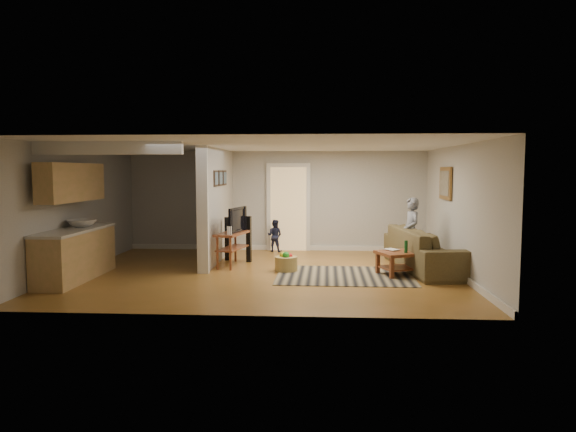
% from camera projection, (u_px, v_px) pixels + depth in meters
% --- Properties ---
extents(ground, '(7.50, 7.50, 0.00)m').
position_uv_depth(ground, '(265.00, 273.00, 10.11)').
color(ground, brown).
rests_on(ground, ground).
extents(room_shell, '(7.54, 6.02, 2.52)m').
position_uv_depth(room_shell, '(215.00, 198.00, 10.47)').
color(room_shell, '#AFAEA8').
rests_on(room_shell, ground).
extents(area_rug, '(2.62, 1.93, 0.01)m').
position_uv_depth(area_rug, '(345.00, 275.00, 9.84)').
color(area_rug, black).
rests_on(area_rug, ground).
extents(sofa, '(1.47, 2.97, 0.83)m').
position_uv_depth(sofa, '(428.00, 269.00, 10.49)').
color(sofa, '#4A4025').
rests_on(sofa, ground).
extents(coffee_table, '(1.34, 1.07, 0.69)m').
position_uv_depth(coffee_table, '(409.00, 256.00, 9.95)').
color(coffee_table, brown).
rests_on(coffee_table, ground).
extents(tv_console, '(0.66, 1.21, 0.98)m').
position_uv_depth(tv_console, '(233.00, 235.00, 10.83)').
color(tv_console, brown).
rests_on(tv_console, ground).
extents(speaker_left, '(0.12, 0.12, 1.02)m').
position_uv_depth(speaker_left, '(249.00, 239.00, 11.29)').
color(speaker_left, black).
rests_on(speaker_left, ground).
extents(speaker_right, '(0.11, 0.11, 0.98)m').
position_uv_depth(speaker_right, '(227.00, 239.00, 11.52)').
color(speaker_right, black).
rests_on(speaker_right, ground).
extents(toy_basket, '(0.45, 0.45, 0.40)m').
position_uv_depth(toy_basket, '(286.00, 263.00, 10.28)').
color(toy_basket, '#A28746').
rests_on(toy_basket, ground).
extents(child, '(0.45, 0.59, 1.45)m').
position_uv_depth(child, '(410.00, 266.00, 10.82)').
color(child, slate).
rests_on(child, ground).
extents(toddler, '(0.46, 0.40, 0.80)m').
position_uv_depth(toddler, '(275.00, 252.00, 12.80)').
color(toddler, '#1B1F39').
rests_on(toddler, ground).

